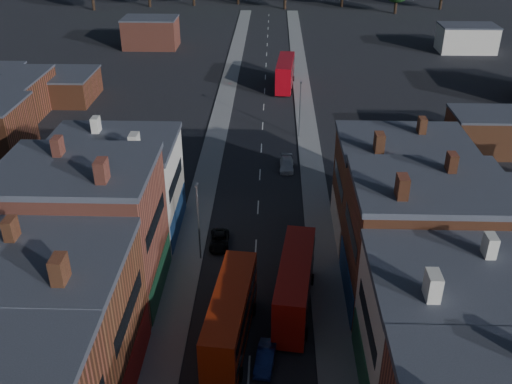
# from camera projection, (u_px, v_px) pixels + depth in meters

# --- Properties ---
(pavement_west) EXTENTS (3.00, 200.00, 0.12)m
(pavement_west) POSITION_uv_depth(u_px,v_px,m) (209.00, 167.00, 71.89)
(pavement_west) COLOR gray
(pavement_west) RESTS_ON ground
(pavement_east) EXTENTS (3.00, 200.00, 0.12)m
(pavement_east) POSITION_uv_depth(u_px,v_px,m) (312.00, 168.00, 71.53)
(pavement_east) COLOR gray
(pavement_east) RESTS_ON ground
(lamp_post_2) EXTENTS (0.25, 0.70, 8.12)m
(lamp_post_2) POSITION_uv_depth(u_px,v_px,m) (198.00, 217.00, 52.07)
(lamp_post_2) COLOR slate
(lamp_post_2) RESTS_ON ground
(lamp_post_3) EXTENTS (0.25, 0.70, 8.12)m
(lamp_post_3) POSITION_uv_depth(u_px,v_px,m) (300.00, 105.00, 78.13)
(lamp_post_3) COLOR slate
(lamp_post_3) RESTS_ON ground
(bus_0) EXTENTS (3.65, 11.37, 4.82)m
(bus_0) POSITION_uv_depth(u_px,v_px,m) (231.00, 317.00, 43.18)
(bus_0) COLOR #A42509
(bus_0) RESTS_ON ground
(bus_1) EXTENTS (3.83, 11.20, 4.74)m
(bus_1) POSITION_uv_depth(u_px,v_px,m) (295.00, 284.00, 46.83)
(bus_1) COLOR #9E1009
(bus_1) RESTS_ON ground
(bus_2) EXTENTS (3.55, 11.59, 4.93)m
(bus_2) POSITION_uv_depth(u_px,v_px,m) (285.00, 73.00, 98.48)
(bus_2) COLOR #98060F
(bus_2) RESTS_ON ground
(car_1) EXTENTS (1.79, 3.89, 1.23)m
(car_1) POSITION_uv_depth(u_px,v_px,m) (265.00, 358.00, 42.17)
(car_1) COLOR navy
(car_1) RESTS_ON ground
(car_2) EXTENTS (2.02, 4.09, 1.12)m
(car_2) POSITION_uv_depth(u_px,v_px,m) (219.00, 240.00, 56.17)
(car_2) COLOR black
(car_2) RESTS_ON ground
(car_3) EXTENTS (1.75, 4.24, 1.23)m
(car_3) POSITION_uv_depth(u_px,v_px,m) (287.00, 164.00, 71.17)
(car_3) COLOR silver
(car_3) RESTS_ON ground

